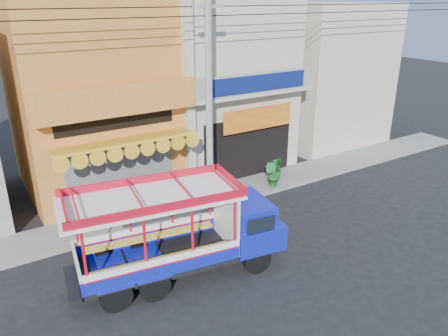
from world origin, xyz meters
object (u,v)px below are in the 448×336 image
potted_plant_b (272,175)px  potted_plant_c (275,169)px  utility_pole (212,82)px  green_sign (105,216)px  potted_plant_a (274,171)px  songthaew_truck (194,230)px

potted_plant_b → potted_plant_c: (0.61, 0.55, -0.01)m
utility_pole → green_sign: 6.24m
potted_plant_a → songthaew_truck: bearing=159.0°
potted_plant_b → potted_plant_c: potted_plant_b is taller
utility_pole → songthaew_truck: utility_pole is taller
potted_plant_a → potted_plant_c: (0.10, 0.03, 0.08)m
potted_plant_c → utility_pole: bearing=-34.9°
green_sign → utility_pole: bearing=-8.1°
songthaew_truck → potted_plant_a: 7.57m
utility_pole → potted_plant_c: (3.66, 0.68, -4.39)m
utility_pole → potted_plant_a: utility_pole is taller
utility_pole → green_sign: (-4.25, 0.60, -4.54)m
green_sign → potted_plant_a: bearing=0.3°
potted_plant_a → green_sign: bearing=126.1°
songthaew_truck → potted_plant_a: (6.29, 4.12, -0.87)m
potted_plant_c → potted_plant_a: bearing=-26.6°
potted_plant_a → utility_pole: bearing=136.0°
utility_pole → green_sign: bearing=171.9°
utility_pole → potted_plant_a: size_ratio=31.18×
songthaew_truck → green_sign: songthaew_truck is taller
utility_pole → songthaew_truck: bearing=-128.2°
potted_plant_a → potted_plant_c: size_ratio=0.86×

